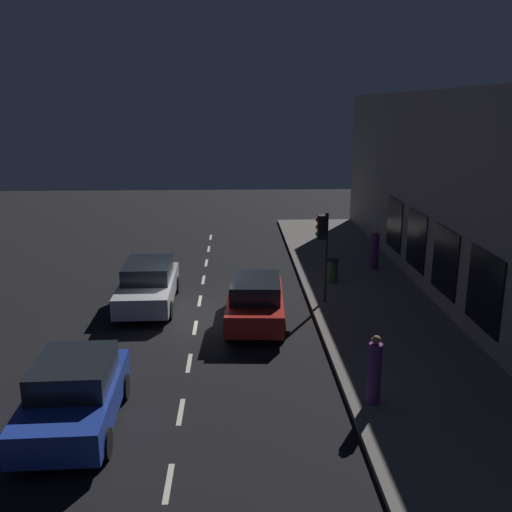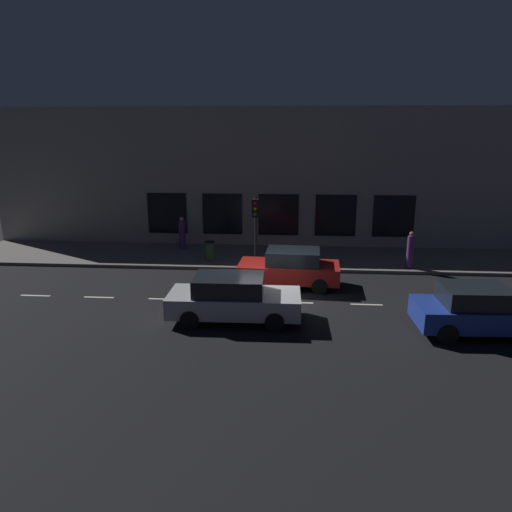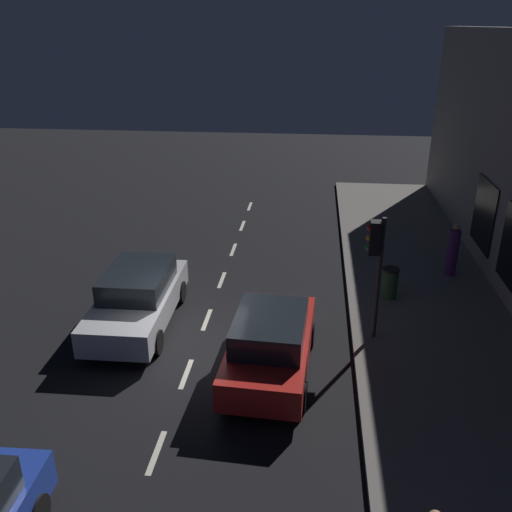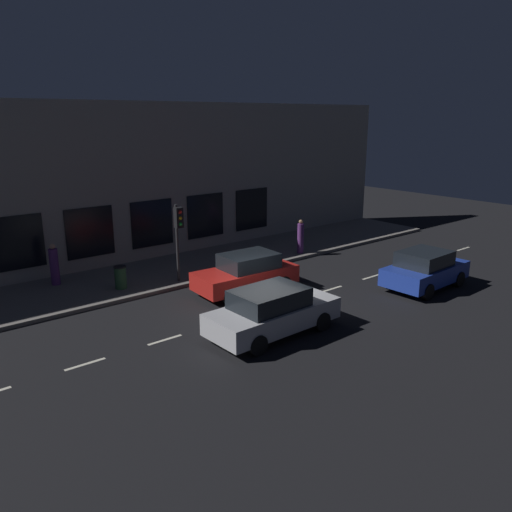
# 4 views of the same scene
# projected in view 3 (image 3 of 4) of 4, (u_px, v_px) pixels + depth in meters

# --- Properties ---
(ground_plane) EXTENTS (60.00, 60.00, 0.00)m
(ground_plane) POSITION_uv_depth(u_px,v_px,m) (195.00, 351.00, 13.91)
(ground_plane) COLOR black
(sidewalk) EXTENTS (4.50, 32.00, 0.15)m
(sidewalk) POSITION_uv_depth(u_px,v_px,m) (448.00, 363.00, 13.28)
(sidewalk) COLOR slate
(sidewalk) RESTS_ON ground
(lane_centre_line) EXTENTS (0.12, 27.20, 0.01)m
(lane_centre_line) POSITION_uv_depth(u_px,v_px,m) (186.00, 374.00, 13.00)
(lane_centre_line) COLOR beige
(lane_centre_line) RESTS_ON ground
(traffic_light) EXTENTS (0.46, 0.32, 3.27)m
(traffic_light) POSITION_uv_depth(u_px,v_px,m) (376.00, 252.00, 13.36)
(traffic_light) COLOR #2D2D30
(traffic_light) RESTS_ON sidewalk
(parked_car_0) EXTENTS (1.99, 4.54, 1.58)m
(parked_car_0) POSITION_uv_depth(u_px,v_px,m) (138.00, 297.00, 14.91)
(parked_car_0) COLOR #B7B7BC
(parked_car_0) RESTS_ON ground
(parked_car_1) EXTENTS (2.08, 4.26, 1.58)m
(parked_car_1) POSITION_uv_depth(u_px,v_px,m) (271.00, 343.00, 12.78)
(parked_car_1) COLOR red
(parked_car_1) RESTS_ON ground
(pedestrian_0) EXTENTS (0.45, 0.45, 1.74)m
(pedestrian_0) POSITION_uv_depth(u_px,v_px,m) (453.00, 251.00, 17.52)
(pedestrian_0) COLOR #5B2D70
(pedestrian_0) RESTS_ON sidewalk
(trash_bin) EXTENTS (0.49, 0.49, 0.93)m
(trash_bin) POSITION_uv_depth(u_px,v_px,m) (390.00, 283.00, 16.15)
(trash_bin) COLOR #2D5633
(trash_bin) RESTS_ON sidewalk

